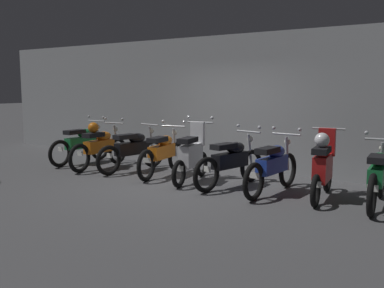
# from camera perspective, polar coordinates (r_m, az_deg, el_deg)

# --- Properties ---
(ground_plane) EXTENTS (80.00, 80.00, 0.00)m
(ground_plane) POSITION_cam_1_polar(r_m,az_deg,el_deg) (8.56, -1.49, -5.32)
(ground_plane) COLOR #4C4C4F
(back_wall) EXTENTS (16.00, 0.30, 3.06)m
(back_wall) POSITION_cam_1_polar(r_m,az_deg,el_deg) (10.25, 5.90, 5.38)
(back_wall) COLOR gray
(back_wall) RESTS_ON ground
(motorbike_slot_0) EXTENTS (0.59, 1.95, 1.15)m
(motorbike_slot_0) POSITION_cam_1_polar(r_m,az_deg,el_deg) (11.23, -14.09, 0.07)
(motorbike_slot_0) COLOR black
(motorbike_slot_0) RESTS_ON ground
(motorbike_slot_1) EXTENTS (0.59, 1.95, 1.15)m
(motorbike_slot_1) POSITION_cam_1_polar(r_m,az_deg,el_deg) (10.45, -11.86, -0.21)
(motorbike_slot_1) COLOR black
(motorbike_slot_1) RESTS_ON ground
(motorbike_slot_2) EXTENTS (0.56, 1.95, 1.03)m
(motorbike_slot_2) POSITION_cam_1_polar(r_m,az_deg,el_deg) (9.97, -7.68, -0.69)
(motorbike_slot_2) COLOR black
(motorbike_slot_2) RESTS_ON ground
(motorbike_slot_3) EXTENTS (0.59, 1.94, 1.15)m
(motorbike_slot_3) POSITION_cam_1_polar(r_m,az_deg,el_deg) (9.41, -3.84, -1.11)
(motorbike_slot_3) COLOR black
(motorbike_slot_3) RESTS_ON ground
(motorbike_slot_4) EXTENTS (0.60, 1.66, 1.29)m
(motorbike_slot_4) POSITION_cam_1_polar(r_m,az_deg,el_deg) (8.78, -0.03, -1.48)
(motorbike_slot_4) COLOR black
(motorbike_slot_4) RESTS_ON ground
(motorbike_slot_5) EXTENTS (0.62, 1.93, 1.15)m
(motorbike_slot_5) POSITION_cam_1_polar(r_m,az_deg,el_deg) (8.36, 5.06, -2.22)
(motorbike_slot_5) COLOR black
(motorbike_slot_5) RESTS_ON ground
(motorbike_slot_6) EXTENTS (0.59, 1.95, 1.15)m
(motorbike_slot_6) POSITION_cam_1_polar(r_m,az_deg,el_deg) (7.95, 10.39, -2.80)
(motorbike_slot_6) COLOR black
(motorbike_slot_6) RESTS_ON ground
(motorbike_slot_7) EXTENTS (0.56, 1.67, 1.18)m
(motorbike_slot_7) POSITION_cam_1_polar(r_m,az_deg,el_deg) (7.74, 16.56, -2.73)
(motorbike_slot_7) COLOR black
(motorbike_slot_7) RESTS_ON ground
(motorbike_slot_8) EXTENTS (0.59, 1.95, 1.15)m
(motorbike_slot_8) POSITION_cam_1_polar(r_m,az_deg,el_deg) (7.57, 22.87, -3.80)
(motorbike_slot_8) COLOR black
(motorbike_slot_8) RESTS_ON ground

